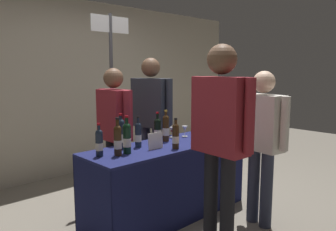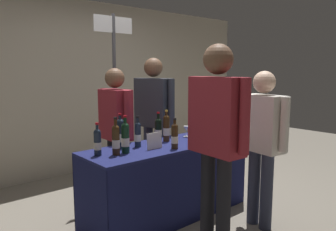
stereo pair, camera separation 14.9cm
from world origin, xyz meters
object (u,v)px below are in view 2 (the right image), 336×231
at_px(featured_wine_bottle, 138,134).
at_px(display_bottle_0, 125,137).
at_px(wine_glass_mid, 186,129).
at_px(wine_glass_near_vendor, 174,130).
at_px(vendor_presenter, 116,126).
at_px(booth_signpost, 115,83).
at_px(taster_foreground_right, 217,130).
at_px(tasting_table, 168,167).
at_px(flower_vase, 210,125).

height_order(featured_wine_bottle, display_bottle_0, display_bottle_0).
bearing_deg(display_bottle_0, wine_glass_mid, 10.01).
bearing_deg(wine_glass_near_vendor, vendor_presenter, 147.12).
distance_m(featured_wine_bottle, booth_signpost, 1.05).
xyz_separation_m(wine_glass_mid, booth_signpost, (-0.42, 0.85, 0.51)).
relative_size(wine_glass_mid, booth_signpost, 0.06).
height_order(featured_wine_bottle, taster_foreground_right, taster_foreground_right).
xyz_separation_m(wine_glass_mid, taster_foreground_right, (-0.59, -0.96, 0.20)).
bearing_deg(tasting_table, display_bottle_0, -177.68).
bearing_deg(flower_vase, featured_wine_bottle, 174.74).
height_order(flower_vase, vendor_presenter, vendor_presenter).
distance_m(wine_glass_mid, flower_vase, 0.29).
xyz_separation_m(featured_wine_bottle, wine_glass_mid, (0.72, 0.04, -0.04)).
distance_m(display_bottle_0, booth_signpost, 1.23).
distance_m(tasting_table, featured_wine_bottle, 0.50).
height_order(wine_glass_near_vendor, flower_vase, flower_vase).
bearing_deg(taster_foreground_right, tasting_table, -8.96).
relative_size(wine_glass_near_vendor, flower_vase, 0.31).
relative_size(tasting_table, display_bottle_0, 5.20).
height_order(display_bottle_0, taster_foreground_right, taster_foreground_right).
xyz_separation_m(featured_wine_bottle, booth_signpost, (0.30, 0.89, 0.47)).
xyz_separation_m(display_bottle_0, booth_signpost, (0.53, 1.02, 0.45)).
bearing_deg(taster_foreground_right, vendor_presenter, 7.73).
distance_m(tasting_table, booth_signpost, 1.31).
height_order(display_bottle_0, wine_glass_near_vendor, display_bottle_0).
relative_size(wine_glass_near_vendor, booth_signpost, 0.05).
distance_m(flower_vase, booth_signpost, 1.29).
bearing_deg(taster_foreground_right, featured_wine_bottle, 11.61).
distance_m(featured_wine_bottle, vendor_presenter, 0.46).
height_order(wine_glass_near_vendor, booth_signpost, booth_signpost).
bearing_deg(wine_glass_mid, wine_glass_near_vendor, 154.92).
bearing_deg(taster_foreground_right, wine_glass_near_vendor, -19.98).
xyz_separation_m(wine_glass_mid, flower_vase, (0.26, -0.13, 0.03)).
distance_m(tasting_table, wine_glass_near_vendor, 0.48).
bearing_deg(display_bottle_0, vendor_presenter, 65.87).
relative_size(tasting_table, featured_wine_bottle, 5.87).
bearing_deg(tasting_table, wine_glass_mid, 19.71).
bearing_deg(featured_wine_bottle, taster_foreground_right, -82.12).
bearing_deg(tasting_table, vendor_presenter, 116.40).
bearing_deg(wine_glass_mid, featured_wine_bottle, -176.74).
bearing_deg(taster_foreground_right, flower_vase, -41.77).
distance_m(flower_vase, taster_foreground_right, 1.20).
xyz_separation_m(tasting_table, wine_glass_mid, (0.41, 0.15, 0.34)).
bearing_deg(wine_glass_near_vendor, featured_wine_bottle, -169.62).
bearing_deg(vendor_presenter, wine_glass_near_vendor, 57.76).
relative_size(tasting_table, booth_signpost, 0.83).
distance_m(display_bottle_0, wine_glass_near_vendor, 0.85).
xyz_separation_m(tasting_table, featured_wine_bottle, (-0.31, 0.10, 0.38)).
relative_size(tasting_table, taster_foreground_right, 1.04).
distance_m(tasting_table, display_bottle_0, 0.68).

